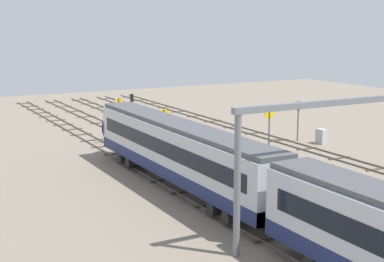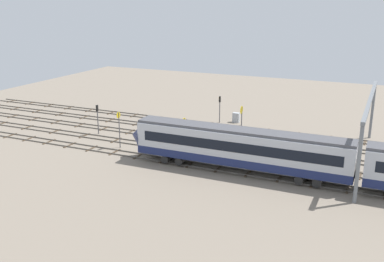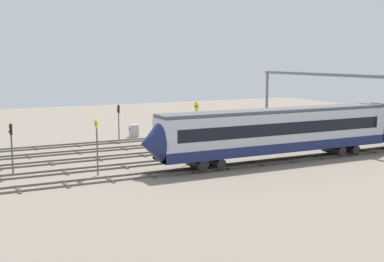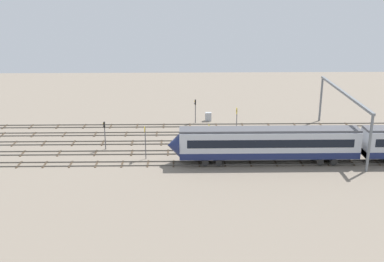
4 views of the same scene
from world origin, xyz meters
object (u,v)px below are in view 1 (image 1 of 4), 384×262
speed_sign_mid_trackside (164,126)px  signal_light_trackside_departure (298,115)px  train (277,196)px  speed_sign_near_foreground (269,125)px  relay_cabinet (321,136)px  signal_light_trackside_approach (132,107)px  speed_sign_far_trackside (119,115)px

speed_sign_mid_trackside → signal_light_trackside_departure: size_ratio=1.14×
signal_light_trackside_departure → train: bearing=138.6°
speed_sign_near_foreground → relay_cabinet: speed_sign_near_foreground is taller
signal_light_trackside_approach → signal_light_trackside_departure: signal_light_trackside_approach is taller
speed_sign_near_foreground → signal_light_trackside_departure: speed_sign_near_foreground is taller
signal_light_trackside_approach → relay_cabinet: signal_light_trackside_approach is taller
speed_sign_near_foreground → speed_sign_far_trackside: bearing=32.4°
signal_light_trackside_departure → relay_cabinet: signal_light_trackside_departure is taller
speed_sign_far_trackside → signal_light_trackside_approach: (6.18, -3.97, -0.23)m
speed_sign_far_trackside → signal_light_trackside_approach: bearing=-32.7°
speed_sign_mid_trackside → relay_cabinet: size_ratio=3.11×
speed_sign_near_foreground → signal_light_trackside_approach: 20.22m
relay_cabinet → speed_sign_near_foreground: bearing=112.3°
speed_sign_near_foreground → relay_cabinet: size_ratio=3.27×
signal_light_trackside_departure → speed_sign_far_trackside: bearing=66.5°
speed_sign_mid_trackside → speed_sign_far_trackside: bearing=4.8°
train → signal_light_trackside_departure: (21.20, -18.71, 0.08)m
speed_sign_near_foreground → relay_cabinet: bearing=-67.7°
speed_sign_near_foreground → signal_light_trackside_departure: size_ratio=1.20×
signal_light_trackside_departure → signal_light_trackside_approach: bearing=43.6°
train → signal_light_trackside_approach: train is taller
speed_sign_mid_trackside → signal_light_trackside_departure: (1.49, -16.06, -0.47)m
speed_sign_mid_trackside → relay_cabinet: speed_sign_mid_trackside is taller
train → relay_cabinet: size_ratio=33.24×
speed_sign_mid_trackside → signal_light_trackside_approach: speed_sign_mid_trackside is taller
speed_sign_near_foreground → signal_light_trackside_approach: size_ratio=1.18×
train → relay_cabinet: 27.52m
speed_sign_near_foreground → speed_sign_mid_trackside: size_ratio=1.05×
speed_sign_far_trackside → signal_light_trackside_departure: (-7.31, -16.80, -0.26)m
speed_sign_far_trackside → relay_cabinet: (-9.62, -18.00, -2.24)m
speed_sign_far_trackside → signal_light_trackside_departure: bearing=-113.5°
speed_sign_far_trackside → speed_sign_near_foreground: bearing=-147.6°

